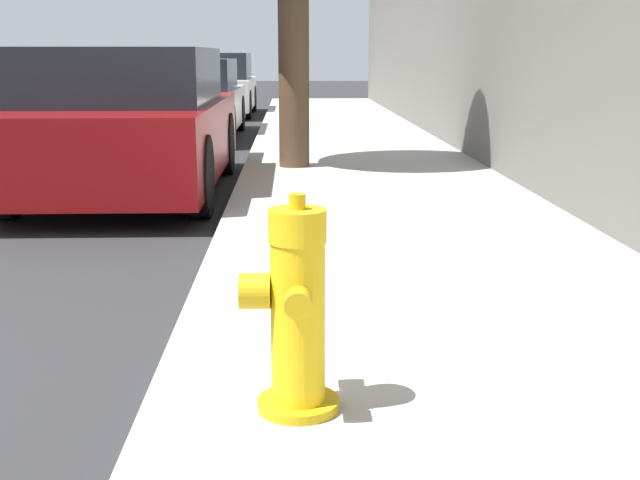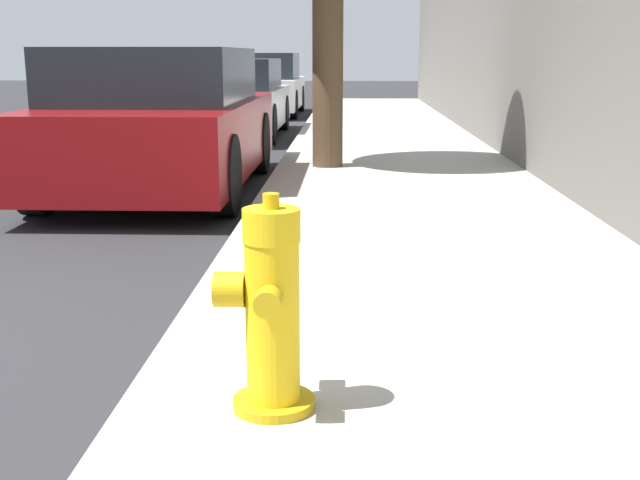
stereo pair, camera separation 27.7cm
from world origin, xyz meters
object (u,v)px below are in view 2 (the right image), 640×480
parked_car_far (263,86)px  parked_car_near (162,123)px  fire_hydrant (270,312)px  parked_car_mid (228,99)px

parked_car_far → parked_car_near: bearing=-89.3°
fire_hydrant → parked_car_mid: parked_car_mid is taller
fire_hydrant → parked_car_far: bearing=96.2°
parked_car_near → parked_car_far: (-0.12, 10.58, -0.03)m
parked_car_mid → fire_hydrant: bearing=-80.7°
parked_car_near → parked_car_mid: parked_car_near is taller
fire_hydrant → parked_car_far: size_ratio=0.20×
fire_hydrant → parked_car_far: 16.02m
parked_car_near → parked_car_mid: bearing=91.8°
parked_car_near → parked_car_far: bearing=90.7°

